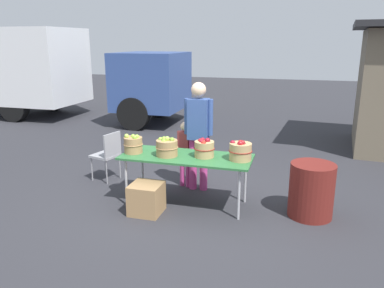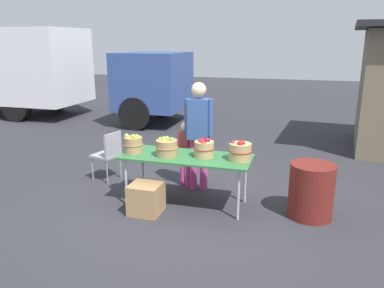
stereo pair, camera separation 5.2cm
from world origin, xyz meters
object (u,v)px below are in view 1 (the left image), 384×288
object	(u,v)px
market_table	(186,159)
produce_crate	(146,199)
apple_basket_red_1	(240,151)
apple_basket_red_0	(204,148)
box_truck	(45,70)
apple_basket_green_1	(167,147)
vendor_adult	(198,128)
child_customer	(185,149)
folding_chair	(108,152)
apple_basket_green_0	(133,144)
trash_barrel	(311,190)

from	to	relation	value
market_table	produce_crate	xyz separation A→B (m)	(-0.45, -0.45, -0.49)
apple_basket_red_1	apple_basket_red_0	bearing A→B (deg)	179.34
market_table	box_truck	bearing A→B (deg)	139.85
apple_basket_red_1	apple_basket_green_1	bearing A→B (deg)	-174.95
apple_basket_red_0	vendor_adult	bearing A→B (deg)	112.56
produce_crate	child_customer	bearing A→B (deg)	78.70
apple_basket_red_0	apple_basket_red_1	world-z (taller)	apple_basket_red_1
market_table	apple_basket_red_1	xyz separation A→B (m)	(0.78, 0.02, 0.18)
folding_chair	produce_crate	size ratio (longest dim) A/B	1.99
child_customer	produce_crate	world-z (taller)	child_customer
folding_chair	apple_basket_green_0	bearing A→B (deg)	64.57
box_truck	produce_crate	distance (m)	8.23
apple_basket_red_1	trash_barrel	world-z (taller)	apple_basket_red_1
folding_chair	trash_barrel	world-z (taller)	folding_chair
market_table	trash_barrel	bearing A→B (deg)	2.83
apple_basket_green_1	vendor_adult	bearing A→B (deg)	67.11
apple_basket_red_0	child_customer	size ratio (longest dim) A/B	0.27
vendor_adult	trash_barrel	distance (m)	1.94
child_customer	box_truck	size ratio (longest dim) A/B	0.14
child_customer	box_truck	xyz separation A→B (m)	(-6.01, 4.59, 0.84)
apple_basket_green_1	box_truck	xyz separation A→B (m)	(-5.96, 5.33, 0.61)
market_table	child_customer	xyz separation A→B (m)	(-0.23, 0.67, -0.06)
vendor_adult	trash_barrel	bearing A→B (deg)	161.66
apple_basket_green_1	folding_chair	bearing A→B (deg)	153.53
apple_basket_red_0	produce_crate	xyz separation A→B (m)	(-0.71, -0.48, -0.66)
apple_basket_green_1	vendor_adult	distance (m)	0.76
apple_basket_green_0	vendor_adult	xyz separation A→B (m)	(0.82, 0.67, 0.15)
apple_basket_green_0	folding_chair	distance (m)	1.08
box_truck	apple_basket_green_1	bearing A→B (deg)	-41.58
apple_basket_green_1	box_truck	size ratio (longest dim) A/B	0.04
apple_basket_red_1	trash_barrel	bearing A→B (deg)	3.83
trash_barrel	apple_basket_green_0	bearing A→B (deg)	-176.76
produce_crate	apple_basket_red_1	bearing A→B (deg)	20.99
vendor_adult	apple_basket_red_0	bearing A→B (deg)	110.88
box_truck	folding_chair	size ratio (longest dim) A/B	8.96
apple_basket_red_1	box_truck	world-z (taller)	box_truck
vendor_adult	trash_barrel	size ratio (longest dim) A/B	2.31
apple_basket_red_1	box_truck	bearing A→B (deg)	143.26
apple_basket_red_0	trash_barrel	bearing A→B (deg)	2.28
apple_basket_green_1	box_truck	distance (m)	8.02
apple_basket_green_0	folding_chair	world-z (taller)	apple_basket_green_0
child_customer	folding_chair	bearing A→B (deg)	18.67
child_customer	box_truck	distance (m)	7.61
apple_basket_green_1	produce_crate	bearing A→B (deg)	-115.33
apple_basket_green_0	vendor_adult	bearing A→B (deg)	39.20
folding_chair	produce_crate	xyz separation A→B (m)	(1.14, -1.04, -0.29)
apple_basket_green_0	produce_crate	distance (m)	0.85
vendor_adult	market_table	bearing A→B (deg)	86.80
apple_basket_green_0	vendor_adult	world-z (taller)	vendor_adult
apple_basket_green_1	child_customer	distance (m)	0.78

